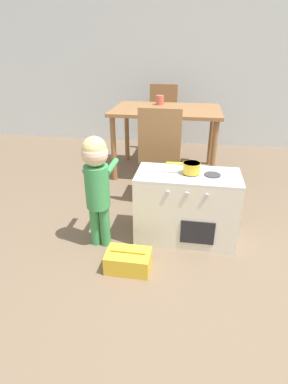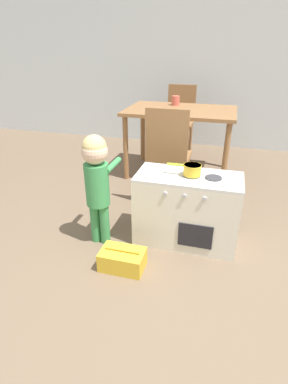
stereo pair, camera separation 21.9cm
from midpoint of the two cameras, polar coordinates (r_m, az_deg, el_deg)
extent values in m
plane|color=brown|center=(1.79, 5.42, -24.25)|extent=(16.00, 16.00, 0.00)
cube|color=silver|center=(4.56, 9.95, 24.97)|extent=(10.00, 0.06, 2.60)
cube|color=silver|center=(2.28, 5.30, -3.11)|extent=(0.75, 0.37, 0.52)
cube|color=silver|center=(2.16, 5.59, 3.16)|extent=(0.75, 0.37, 0.02)
cylinder|color=#38383D|center=(2.15, 6.10, 3.47)|extent=(0.12, 0.12, 0.01)
cylinder|color=#38383D|center=(2.15, 10.10, 3.18)|extent=(0.12, 0.12, 0.01)
cube|color=black|center=(2.16, 7.29, -7.81)|extent=(0.24, 0.01, 0.18)
cylinder|color=#B2B2B7|center=(2.03, 1.40, -0.21)|extent=(0.03, 0.01, 0.03)
cylinder|color=#B2B2B7|center=(2.01, 5.10, -0.49)|extent=(0.03, 0.01, 0.03)
cylinder|color=#B2B2B7|center=(2.01, 8.83, -0.76)|extent=(0.03, 0.01, 0.03)
cylinder|color=yellow|center=(2.14, 6.16, 4.53)|extent=(0.12, 0.12, 0.08)
cylinder|color=yellow|center=(2.13, 6.20, 5.35)|extent=(0.13, 0.13, 0.01)
cylinder|color=#B7DB33|center=(2.14, 2.97, 5.42)|extent=(0.12, 0.02, 0.02)
cylinder|color=#3D9351|center=(2.30, -12.01, -6.23)|extent=(0.07, 0.07, 0.33)
cylinder|color=#3D9351|center=(2.27, -10.18, -6.44)|extent=(0.07, 0.07, 0.33)
cylinder|color=#3D9351|center=(2.13, -11.83, 0.93)|extent=(0.17, 0.17, 0.31)
sphere|color=beige|center=(2.04, -12.46, 7.17)|extent=(0.18, 0.18, 0.18)
sphere|color=#DBC17A|center=(2.03, -12.55, 8.01)|extent=(0.17, 0.17, 0.17)
cylinder|color=#3D9351|center=(2.22, -12.87, 4.94)|extent=(0.04, 0.25, 0.04)
cylinder|color=#3D9351|center=(2.17, -9.06, 4.76)|extent=(0.04, 0.25, 0.04)
cube|color=gold|center=(2.08, -6.12, -12.99)|extent=(0.30, 0.19, 0.13)
cylinder|color=gold|center=(2.03, -6.22, -11.32)|extent=(0.24, 0.02, 0.02)
cube|color=olive|center=(3.42, 2.43, 15.30)|extent=(1.18, 0.79, 0.03)
cylinder|color=olive|center=(3.30, -7.72, 8.01)|extent=(0.06, 0.06, 0.71)
cylinder|color=olive|center=(3.16, 11.16, 6.95)|extent=(0.06, 0.06, 0.71)
cylinder|color=olive|center=(3.92, -4.90, 11.08)|extent=(0.06, 0.06, 0.71)
cylinder|color=olive|center=(3.81, 11.05, 10.23)|extent=(0.06, 0.06, 0.71)
cube|color=olive|center=(2.82, 1.05, 6.89)|extent=(0.37, 0.37, 0.03)
cube|color=olive|center=(2.58, 0.52, 10.71)|extent=(0.37, 0.02, 0.45)
cylinder|color=olive|center=(2.79, -2.62, 1.60)|extent=(0.04, 0.04, 0.43)
cylinder|color=olive|center=(2.74, 3.74, 1.15)|extent=(0.04, 0.04, 0.43)
cylinder|color=olive|center=(3.07, -1.43, 3.98)|extent=(0.04, 0.04, 0.43)
cylinder|color=olive|center=(3.03, 4.36, 3.61)|extent=(0.04, 0.04, 0.43)
cube|color=olive|center=(4.09, 1.79, 13.05)|extent=(0.37, 0.37, 0.03)
cube|color=olive|center=(4.21, 2.17, 16.78)|extent=(0.37, 0.02, 0.45)
cylinder|color=olive|center=(4.03, -0.78, 9.49)|extent=(0.04, 0.04, 0.43)
cylinder|color=olive|center=(3.99, 3.68, 9.26)|extent=(0.04, 0.04, 0.43)
cylinder|color=olive|center=(4.32, -0.04, 10.66)|extent=(0.04, 0.04, 0.43)
cylinder|color=olive|center=(4.28, 4.13, 10.45)|extent=(0.04, 0.04, 0.43)
cylinder|color=#D15B4C|center=(3.63, 1.26, 17.08)|extent=(0.09, 0.09, 0.10)
camera|label=1|loc=(0.11, -92.86, -1.41)|focal=28.00mm
camera|label=2|loc=(0.11, 87.14, 1.41)|focal=28.00mm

